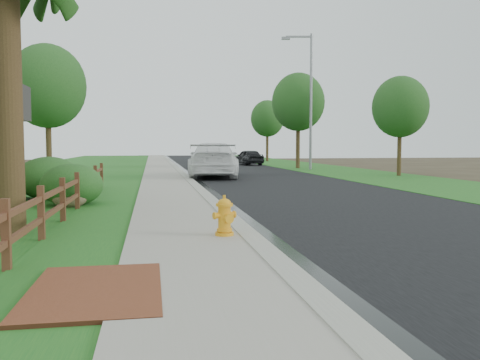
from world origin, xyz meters
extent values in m
plane|color=#33291C|center=(0.00, 0.00, 0.00)|extent=(120.00, 120.00, 0.00)
cube|color=black|center=(4.60, 35.00, 0.01)|extent=(8.00, 90.00, 0.02)
cube|color=gray|center=(0.40, 35.00, 0.06)|extent=(0.40, 90.00, 0.12)
cube|color=black|center=(0.75, 35.00, 0.02)|extent=(0.50, 90.00, 0.00)
cube|color=gray|center=(-0.90, 35.00, 0.05)|extent=(2.20, 90.00, 0.10)
cube|color=#18551D|center=(-2.80, 35.00, 0.03)|extent=(1.60, 90.00, 0.06)
cube|color=#18551D|center=(-8.00, 35.00, 0.02)|extent=(9.00, 90.00, 0.04)
cube|color=#18551D|center=(11.50, 35.00, 0.02)|extent=(6.00, 90.00, 0.04)
cube|color=brown|center=(-2.20, -1.00, 0.06)|extent=(1.60, 2.40, 0.11)
cube|color=#4A2718|center=(-3.60, 0.40, 0.55)|extent=(0.12, 0.12, 1.10)
cube|color=#4A2718|center=(-3.60, 2.80, 0.55)|extent=(0.12, 0.12, 1.10)
cube|color=#4A2718|center=(-3.60, 5.20, 0.55)|extent=(0.12, 0.12, 1.10)
cube|color=#4A2718|center=(-3.60, 7.60, 0.55)|extent=(0.12, 0.12, 1.10)
cube|color=#4A2718|center=(-3.60, 10.00, 0.55)|extent=(0.12, 0.12, 1.10)
cube|color=#4A2718|center=(-3.60, 12.40, 0.55)|extent=(0.12, 0.12, 1.10)
cube|color=#4A2718|center=(-3.60, 14.80, 0.55)|extent=(0.12, 0.12, 1.10)
cube|color=#4A2718|center=(-3.60, 1.60, 0.45)|extent=(0.08, 2.35, 0.10)
cube|color=#4A2718|center=(-3.60, 1.60, 0.85)|extent=(0.08, 2.35, 0.10)
cube|color=#4A2718|center=(-3.60, 4.00, 0.45)|extent=(0.08, 2.35, 0.10)
cube|color=#4A2718|center=(-3.60, 4.00, 0.85)|extent=(0.08, 2.35, 0.10)
cube|color=#4A2718|center=(-3.60, 6.40, 0.45)|extent=(0.08, 2.35, 0.10)
cube|color=#4A2718|center=(-3.60, 6.40, 0.85)|extent=(0.08, 2.35, 0.10)
cube|color=#4A2718|center=(-3.60, 8.80, 0.45)|extent=(0.08, 2.35, 0.10)
cube|color=#4A2718|center=(-3.60, 8.80, 0.85)|extent=(0.08, 2.35, 0.10)
cube|color=#4A2718|center=(-3.60, 11.20, 0.45)|extent=(0.08, 2.35, 0.10)
cube|color=#4A2718|center=(-3.60, 11.20, 0.85)|extent=(0.08, 2.35, 0.10)
cube|color=#4A2718|center=(-3.60, 13.60, 0.45)|extent=(0.08, 2.35, 0.10)
cube|color=#4A2718|center=(-3.60, 13.60, 0.85)|extent=(0.08, 2.35, 0.10)
cylinder|color=#392717|center=(-4.30, 3.50, 2.75)|extent=(0.52, 0.52, 5.50)
cylinder|color=orange|center=(-0.10, 2.41, 0.13)|extent=(0.37, 0.37, 0.06)
cylinder|color=orange|center=(-0.10, 2.41, 0.42)|extent=(0.25, 0.25, 0.56)
cylinder|color=orange|center=(-0.10, 2.41, 0.21)|extent=(0.30, 0.30, 0.05)
cylinder|color=orange|center=(-0.10, 2.41, 0.70)|extent=(0.33, 0.33, 0.05)
ellipsoid|color=orange|center=(-0.10, 2.41, 0.73)|extent=(0.27, 0.27, 0.20)
cylinder|color=orange|center=(-0.10, 2.41, 0.86)|extent=(0.06, 0.06, 0.08)
cylinder|color=orange|center=(-0.05, 2.25, 0.46)|extent=(0.19, 0.17, 0.16)
cylinder|color=orange|center=(-0.27, 2.35, 0.50)|extent=(0.17, 0.17, 0.13)
cylinder|color=orange|center=(0.07, 2.46, 0.50)|extent=(0.17, 0.17, 0.13)
imported|color=white|center=(2.00, 21.42, 0.99)|extent=(3.58, 7.00, 1.95)
imported|color=black|center=(7.20, 38.19, 0.73)|extent=(2.53, 4.43, 1.42)
imported|color=black|center=(5.55, 44.56, 0.71)|extent=(1.55, 4.22, 1.38)
cylinder|color=gray|center=(10.11, 28.77, 4.98)|extent=(0.20, 0.20, 9.95)
cube|color=gray|center=(9.23, 28.92, 9.73)|extent=(1.98, 0.47, 0.13)
cube|color=gray|center=(8.25, 29.09, 9.62)|extent=(0.64, 0.34, 0.20)
ellipsoid|color=brown|center=(-3.90, 8.22, 0.35)|extent=(1.23, 1.04, 0.71)
ellipsoid|color=#184016|center=(-3.90, 8.66, 0.65)|extent=(2.11, 2.11, 1.31)
ellipsoid|color=#184016|center=(-4.97, 10.82, 0.74)|extent=(2.47, 2.47, 1.47)
cylinder|color=#392717|center=(-7.00, 21.64, 2.20)|extent=(0.30, 0.30, 4.40)
ellipsoid|color=#184016|center=(-7.00, 21.64, 5.03)|extent=(4.12, 4.12, 4.53)
cylinder|color=#392717|center=(13.00, 20.68, 1.80)|extent=(0.25, 0.25, 3.60)
ellipsoid|color=#184016|center=(13.00, 20.68, 4.11)|extent=(3.29, 3.29, 3.62)
cylinder|color=#392717|center=(9.80, 31.01, 2.27)|extent=(0.31, 0.31, 4.54)
ellipsoid|color=#184016|center=(9.80, 31.01, 5.19)|extent=(4.11, 4.11, 4.52)
cylinder|color=#392717|center=(11.20, 47.79, 2.09)|extent=(0.29, 0.29, 4.17)
ellipsoid|color=#184016|center=(11.20, 47.79, 4.77)|extent=(3.69, 3.69, 4.06)
camera|label=1|loc=(-1.50, -7.39, 1.88)|focal=38.00mm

